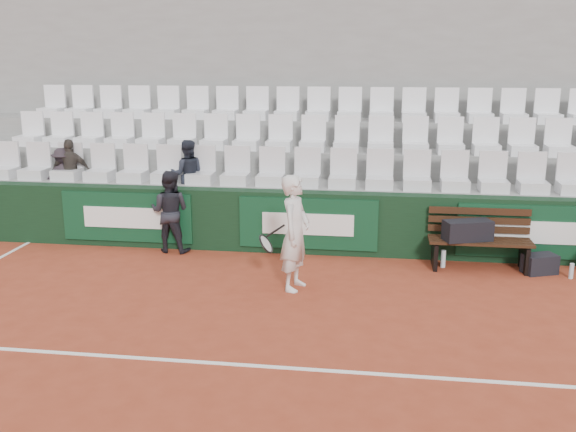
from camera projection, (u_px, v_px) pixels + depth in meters
The scene contains 20 objects.
ground at pixel (286, 368), 6.56m from camera, with size 80.00×80.00×0.00m, color #9A3A22.
court_baseline at pixel (286, 368), 6.56m from camera, with size 18.00×0.06×0.01m, color white.
back_barrier at pixel (326, 223), 10.27m from camera, with size 18.00×0.34×1.00m.
grandstand_tier_front at pixel (325, 213), 10.88m from camera, with size 18.00×0.95×1.00m, color gray.
grandstand_tier_mid at pixel (329, 189), 11.74m from camera, with size 18.00×0.95×1.45m, color gray.
grandstand_tier_back at pixel (333, 168), 12.60m from camera, with size 18.00×0.95×1.90m, color gray.
grandstand_rear_wall at pixel (337, 102), 12.89m from camera, with size 18.00×0.30×4.40m, color gray.
seat_row_front at pixel (325, 168), 10.52m from camera, with size 11.90×0.44×0.63m, color silver.
seat_row_mid at pixel (329, 134), 11.32m from camera, with size 11.90×0.44×0.63m, color white.
seat_row_back at pixel (334, 104), 12.12m from camera, with size 11.90×0.44×0.63m, color white.
bench_left at pixel (479, 254), 9.57m from camera, with size 1.50×0.56×0.45m, color #331C0F.
sports_bag_left at pixel (468, 230), 9.46m from camera, with size 0.70×0.30×0.30m, color black.
sports_bag_ground at pixel (540, 264), 9.39m from camera, with size 0.47×0.29×0.29m, color black.
water_bottle_near at pixel (443, 259), 9.66m from camera, with size 0.07×0.07×0.27m, color silver.
water_bottle_far at pixel (571, 271), 9.17m from camera, with size 0.06×0.06×0.22m, color silver.
tennis_player at pixel (295, 233), 8.62m from camera, with size 0.74×0.65×1.58m.
ball_kid at pixel (170, 211), 10.32m from camera, with size 0.65×0.51×1.33m, color black.
spectator_a at pixel (61, 151), 11.14m from camera, with size 0.64×0.37×0.99m, color black.
spectator_b at pixel (69, 146), 11.10m from camera, with size 0.67×0.28×1.15m, color #36302B.
spectator_c at pixel (186, 148), 10.82m from camera, with size 0.57×0.45×1.18m, color #1D212C.
Camera 1 is at (0.86, -5.92, 3.12)m, focal length 40.00 mm.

